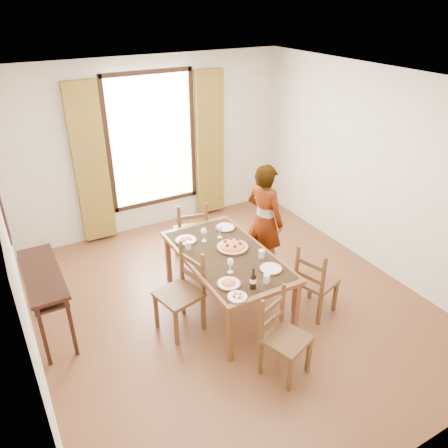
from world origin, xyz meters
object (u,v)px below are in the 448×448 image
dining_table (227,259)px  man (264,221)px  console_table (43,281)px  pasta_platter (233,244)px

dining_table → man: 0.93m
dining_table → man: man is taller
console_table → pasta_platter: pasta_platter is taller
dining_table → pasta_platter: (0.13, 0.08, 0.11)m
dining_table → pasta_platter: 0.19m
man → pasta_platter: size_ratio=3.96×
console_table → dining_table: 2.07m
dining_table → pasta_platter: size_ratio=4.42×
console_table → pasta_platter: (2.10, -0.52, 0.12)m
console_table → pasta_platter: size_ratio=3.00×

